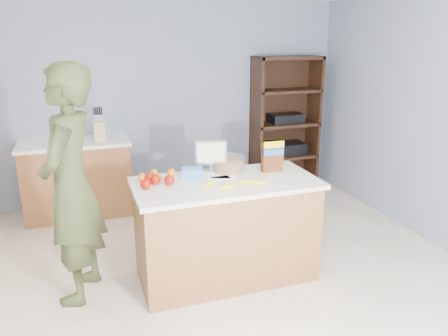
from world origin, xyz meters
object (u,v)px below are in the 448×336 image
object	(u,v)px
shelving_unit	(283,126)
person	(71,187)
counter_peninsula	(226,233)
tv	(211,154)
cereal_box	(272,154)

from	to	relation	value
shelving_unit	person	size ratio (longest dim) A/B	0.95
counter_peninsula	shelving_unit	size ratio (longest dim) A/B	0.87
tv	counter_peninsula	bearing A→B (deg)	-83.40
counter_peninsula	person	size ratio (longest dim) A/B	0.82
person	cereal_box	world-z (taller)	person
tv	cereal_box	world-z (taller)	cereal_box
counter_peninsula	person	world-z (taller)	person
shelving_unit	tv	xyz separation A→B (m)	(-1.59, -1.74, 0.19)
counter_peninsula	person	distance (m)	1.35
person	tv	bearing A→B (deg)	117.78
counter_peninsula	cereal_box	xyz separation A→B (m)	(0.48, 0.12, 0.65)
person	cereal_box	bearing A→B (deg)	109.01
shelving_unit	person	world-z (taller)	person
shelving_unit	cereal_box	size ratio (longest dim) A/B	6.31
counter_peninsula	cereal_box	bearing A→B (deg)	13.99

